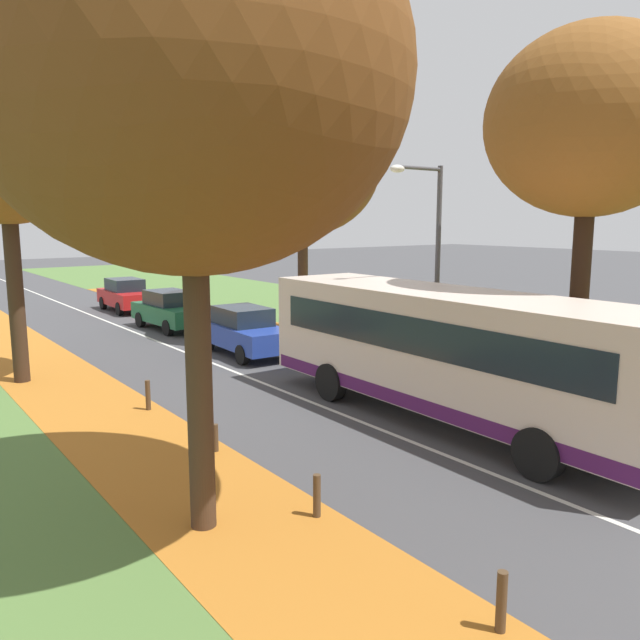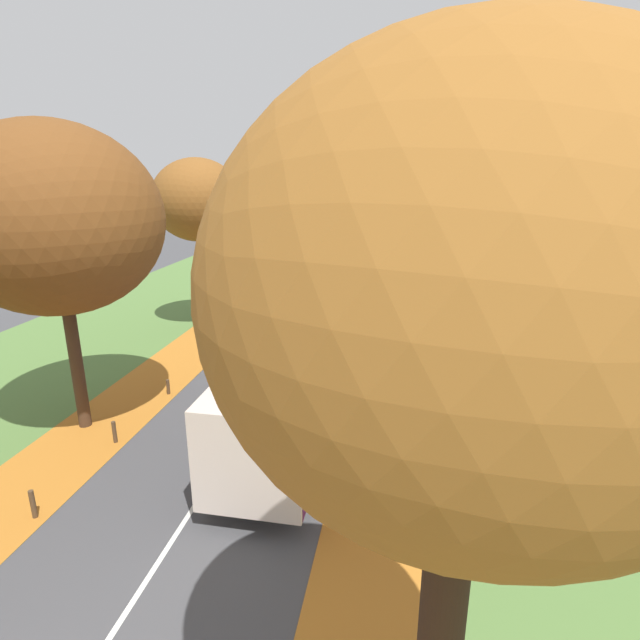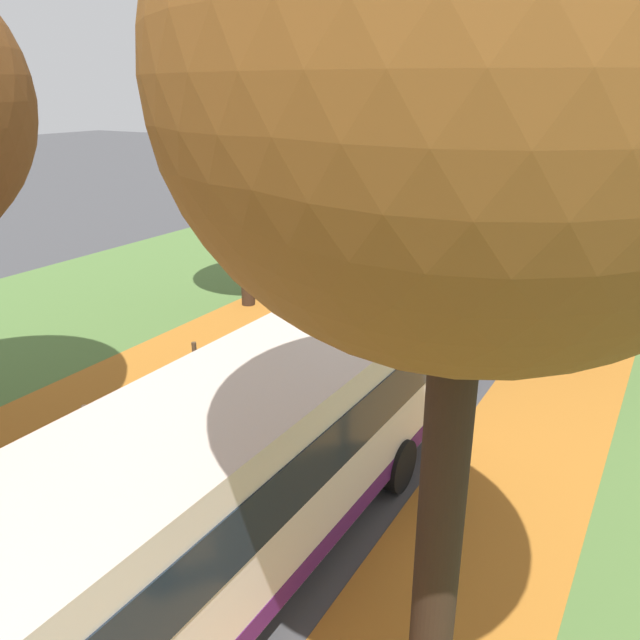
{
  "view_description": "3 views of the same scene",
  "coord_description": "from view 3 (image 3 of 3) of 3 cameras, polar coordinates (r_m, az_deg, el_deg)",
  "views": [
    {
      "loc": [
        -8.95,
        2.15,
        4.58
      ],
      "look_at": [
        2.24,
        17.1,
        1.55
      ],
      "focal_mm": 35.0,
      "sensor_mm": 36.0,
      "label": 1
    },
    {
      "loc": [
        4.81,
        -2.6,
        7.89
      ],
      "look_at": [
        1.61,
        15.68,
        2.27
      ],
      "focal_mm": 28.0,
      "sensor_mm": 36.0,
      "label": 2
    },
    {
      "loc": [
        6.44,
        5.5,
        6.72
      ],
      "look_at": [
        -0.39,
        17.15,
        1.67
      ],
      "focal_mm": 35.0,
      "sensor_mm": 36.0,
      "label": 3
    }
  ],
  "objects": [
    {
      "name": "road_centre_line",
      "position": [
        17.23,
        5.93,
        -2.55
      ],
      "size": [
        0.12,
        80.0,
        0.01
      ],
      "primitive_type": "cube",
      "color": "silver",
      "rests_on": "ground"
    },
    {
      "name": "car_green_following",
      "position": [
        22.46,
        16.65,
        4.39
      ],
      "size": [
        1.94,
        4.28,
        1.62
      ],
      "color": "#1E6038",
      "rests_on": "ground"
    },
    {
      "name": "bus",
      "position": [
        9.12,
        -7.27,
        -13.07
      ],
      "size": [
        2.75,
        10.43,
        2.98
      ],
      "color": "beige",
      "rests_on": "ground"
    },
    {
      "name": "car_blue_lead",
      "position": [
        16.79,
        11.32,
        -0.51
      ],
      "size": [
        1.92,
        4.27,
        1.62
      ],
      "color": "#233D9E",
      "rests_on": "ground"
    },
    {
      "name": "tree_left_mid",
      "position": [
        19.55,
        -7.35,
        19.41
      ],
      "size": [
        4.46,
        4.46,
        8.45
      ],
      "color": "#382619",
      "rests_on": "ground"
    },
    {
      "name": "tree_right_near",
      "position": [
        5.04,
        14.13,
        20.25
      ],
      "size": [
        4.83,
        4.83,
        8.97
      ],
      "color": "black",
      "rests_on": "ground"
    },
    {
      "name": "grass_verge_left",
      "position": [
        22.36,
        -15.99,
        2.22
      ],
      "size": [
        12.0,
        90.0,
        0.01
      ],
      "primitive_type": "cube",
      "color": "#517538",
      "rests_on": "ground"
    },
    {
      "name": "bollard_sixth",
      "position": [
        16.03,
        -11.38,
        -3.25
      ],
      "size": [
        0.12,
        0.12,
        0.74
      ],
      "primitive_type": "cylinder",
      "color": "#4C3823",
      "rests_on": "ground"
    },
    {
      "name": "bollard_fifth",
      "position": [
        13.97,
        -20.62,
        -8.37
      ],
      "size": [
        0.12,
        0.12,
        0.57
      ],
      "primitive_type": "cylinder",
      "color": "#4C3823",
      "rests_on": "ground"
    },
    {
      "name": "leaf_litter_left",
      "position": [
        15.47,
        -19.87,
        -6.52
      ],
      "size": [
        2.8,
        60.0,
        0.0
      ],
      "primitive_type": "cube",
      "color": "#B26B23",
      "rests_on": "grass_verge_left"
    },
    {
      "name": "car_red_third_in_line",
      "position": [
        28.39,
        20.63,
        7.2
      ],
      "size": [
        1.85,
        4.24,
        1.62
      ],
      "color": "#B21919",
      "rests_on": "ground"
    },
    {
      "name": "leaf_litter_right",
      "position": [
        10.99,
        15.03,
        -17.97
      ],
      "size": [
        2.8,
        60.0,
        0.0
      ],
      "primitive_type": "cube",
      "color": "#B26B23",
      "rests_on": "grass_verge_right"
    },
    {
      "name": "streetlamp_right",
      "position": [
        9.44,
        11.71,
        1.64
      ],
      "size": [
        1.89,
        0.28,
        6.0
      ],
      "color": "#47474C",
      "rests_on": "ground"
    },
    {
      "name": "tree_right_mid",
      "position": [
        16.24,
        26.09,
        17.95
      ],
      "size": [
        5.83,
        5.83,
        9.19
      ],
      "color": "#422D1E",
      "rests_on": "ground"
    }
  ]
}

